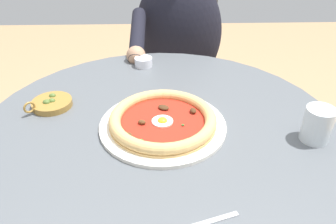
{
  "coord_description": "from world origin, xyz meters",
  "views": [
    {
      "loc": [
        0.0,
        -0.7,
        1.21
      ],
      "look_at": [
        0.02,
        0.01,
        0.74
      ],
      "focal_mm": 35.24,
      "sensor_mm": 36.0,
      "label": 1
    }
  ],
  "objects": [
    {
      "name": "dining_table",
      "position": [
        0.0,
        0.0,
        0.56
      ],
      "size": [
        0.96,
        0.96,
        0.71
      ],
      "color": "#565B60",
      "rests_on": "ground"
    },
    {
      "name": "ramekin_capers",
      "position": [
        -0.05,
        0.37,
        0.73
      ],
      "size": [
        0.06,
        0.06,
        0.03
      ],
      "color": "white",
      "rests_on": "dining_table"
    },
    {
      "name": "cafe_chair_diner",
      "position": [
        0.1,
        0.84,
        0.52
      ],
      "size": [
        0.43,
        0.43,
        0.87
      ],
      "color": "#504A45",
      "rests_on": "ground"
    },
    {
      "name": "pizza_on_plate",
      "position": [
        0.01,
        -0.01,
        0.73
      ],
      "size": [
        0.33,
        0.33,
        0.04
      ],
      "color": "white",
      "rests_on": "dining_table"
    },
    {
      "name": "diner_person",
      "position": [
        0.09,
        0.7,
        0.51
      ],
      "size": [
        0.41,
        0.49,
        1.13
      ],
      "color": "#282833",
      "rests_on": "ground"
    },
    {
      "name": "olive_pan",
      "position": [
        -0.31,
        0.1,
        0.72
      ],
      "size": [
        0.12,
        0.12,
        0.04
      ],
      "color": "olive",
      "rests_on": "dining_table"
    },
    {
      "name": "water_glass",
      "position": [
        0.38,
        -0.07,
        0.75
      ],
      "size": [
        0.07,
        0.07,
        0.09
      ],
      "color": "silver",
      "rests_on": "dining_table"
    }
  ]
}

